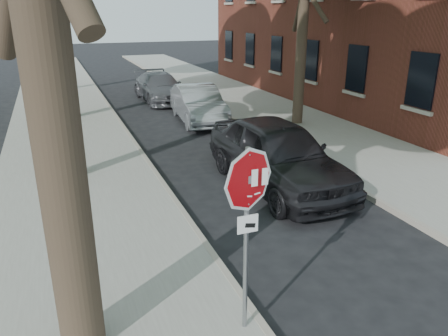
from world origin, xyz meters
The scene contains 9 objects.
ground centered at (0.00, 0.00, 0.00)m, with size 120.00×120.00×0.00m, color black.
sidewalk_left centered at (-2.50, 12.00, 0.06)m, with size 4.00×55.00×0.12m, color gray.
sidewalk_right centered at (6.00, 12.00, 0.06)m, with size 4.00×55.00×0.12m, color gray.
curb_left centered at (-0.45, 12.00, 0.07)m, with size 0.12×55.00×0.13m, color #9E9384.
curb_right centered at (3.95, 12.00, 0.07)m, with size 0.12×55.00×0.13m, color #9E9384.
stop_sign centered at (-0.70, -0.03, 1.95)m, with size 0.76×0.34×2.61m.
car_a centered at (2.28, 4.70, 0.86)m, with size 2.03×5.04×1.72m, color black.
car_b centered at (2.58, 11.95, 0.72)m, with size 1.53×4.39×1.44m, color #929599.
car_c centered at (2.18, 16.78, 0.68)m, with size 1.90×4.66×1.35m, color #525358.
Camera 1 is at (-2.78, -4.51, 4.25)m, focal length 35.00 mm.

